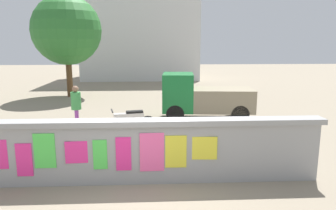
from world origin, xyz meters
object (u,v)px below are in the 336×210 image
(auto_rickshaw_truck, at_px, (202,97))
(motorcycle, at_px, (130,121))
(bicycle_near, at_px, (119,147))
(tree_roadside, at_px, (67,30))
(person_walking, at_px, (76,104))

(auto_rickshaw_truck, xyz_separation_m, motorcycle, (-2.79, -2.09, -0.44))
(motorcycle, xyz_separation_m, bicycle_near, (-0.14, -2.45, -0.10))
(motorcycle, distance_m, bicycle_near, 2.45)
(tree_roadside, bearing_deg, bicycle_near, -69.88)
(auto_rickshaw_truck, relative_size, tree_roadside, 0.66)
(auto_rickshaw_truck, height_order, bicycle_near, auto_rickshaw_truck)
(bicycle_near, relative_size, person_walking, 1.05)
(auto_rickshaw_truck, distance_m, person_walking, 4.95)
(auto_rickshaw_truck, distance_m, tree_roadside, 9.34)
(auto_rickshaw_truck, bearing_deg, bicycle_near, -122.84)
(bicycle_near, xyz_separation_m, tree_roadside, (-3.80, 10.37, 3.35))
(person_walking, bearing_deg, auto_rickshaw_truck, 19.71)
(bicycle_near, bearing_deg, motorcycle, 86.69)
(auto_rickshaw_truck, xyz_separation_m, bicycle_near, (-2.93, -4.54, -0.54))
(auto_rickshaw_truck, xyz_separation_m, tree_roadside, (-6.73, 5.83, 2.82))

